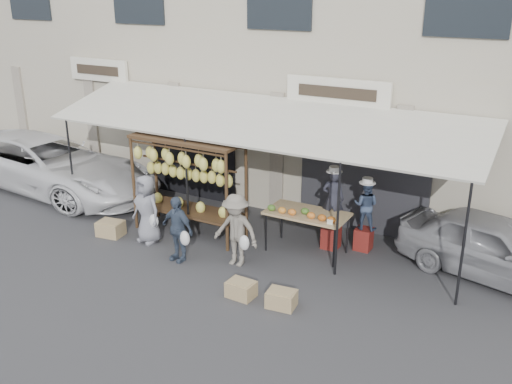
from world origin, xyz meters
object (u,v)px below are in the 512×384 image
customer_right (236,230)px  crate_near_b (281,299)px  van (44,151)px  sedan (496,248)px  banana_rack (186,168)px  customer_mid (177,229)px  produce_table (306,215)px  crate_far (111,228)px  customer_left (147,209)px  vendor_right (366,205)px  crate_near_a (241,289)px  vendor_left (333,199)px

customer_right → crate_near_b: bearing=-33.8°
van → sedan: size_ratio=1.37×
banana_rack → customer_mid: 1.59m
produce_table → crate_far: produce_table is taller
customer_left → customer_right: size_ratio=1.02×
vendor_right → van: van is taller
customer_mid → customer_right: bearing=27.8°
produce_table → crate_near_b: bearing=-75.9°
crate_near_a → vendor_right: bearing=66.9°
customer_left → crate_near_a: size_ratio=3.10×
customer_mid → sedan: (5.76, 2.37, -0.06)m
produce_table → vendor_left: size_ratio=1.34×
crate_far → vendor_right: bearing=22.0°
produce_table → van: size_ratio=0.34×
crate_near_a → crate_near_b: size_ratio=0.99×
van → crate_near_b: bearing=-101.4°
crate_near_b → crate_far: (-4.75, 0.82, 0.02)m
produce_table → sedan: 3.72m
customer_right → crate_far: size_ratio=2.70×
vendor_left → customer_left: (-3.64, -1.67, -0.36)m
banana_rack → crate_far: bearing=-146.8°
produce_table → sedan: (3.62, 0.80, -0.24)m
customer_left → crate_near_b: customer_left is taller
customer_right → van: size_ratio=0.30×
banana_rack → crate_far: size_ratio=4.65×
produce_table → customer_left: bearing=-160.3°
produce_table → vendor_right: size_ratio=1.60×
crate_near_a → crate_far: size_ratio=0.88×
crate_near_a → sedan: bearing=37.9°
crate_near_b → crate_near_a: bearing=-176.1°
produce_table → crate_near_a: produce_table is taller
crate_near_a → van: (-7.79, 2.48, 0.91)m
customer_mid → crate_far: 2.14m
customer_mid → sedan: 6.23m
vendor_right → banana_rack: bearing=11.0°
customer_left → banana_rack: bearing=66.7°
customer_right → van: 7.20m
crate_near_b → banana_rack: bearing=151.4°
vendor_left → vendor_right: vendor_left is taller
banana_rack → vendor_right: banana_rack is taller
produce_table → customer_mid: (-2.14, -1.57, -0.18)m
crate_near_a → crate_far: (-3.95, 0.87, 0.02)m
customer_mid → crate_near_a: customer_mid is taller
customer_left → customer_right: bearing=10.4°
customer_left → sedan: 7.16m
vendor_left → crate_near_b: vendor_left is taller
vendor_left → customer_right: vendor_left is taller
vendor_right → customer_right: size_ratio=0.70×
customer_left → crate_far: size_ratio=2.74×
customer_right → crate_far: customer_right is taller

